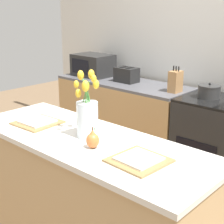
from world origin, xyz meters
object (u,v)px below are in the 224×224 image
at_px(plate_setting_left, 38,122).
at_px(plate_setting_right, 139,160).
at_px(flower_vase, 87,115).
at_px(cooking_pot, 209,91).
at_px(knife_block, 175,81).
at_px(stove_range, 210,142).
at_px(pear_figurine, 93,140).
at_px(microwave, 93,65).
at_px(toaster, 127,75).

distance_m(plate_setting_left, plate_setting_right, 0.94).
distance_m(flower_vase, cooking_pot, 1.57).
relative_size(plate_setting_right, cooking_pot, 1.38).
distance_m(plate_setting_right, knife_block, 1.80).
xyz_separation_m(stove_range, flower_vase, (-0.11, -1.57, 0.64)).
height_order(pear_figurine, knife_block, knife_block).
xyz_separation_m(pear_figurine, microwave, (-1.71, 1.68, 0.05)).
height_order(flower_vase, cooking_pot, flower_vase).
relative_size(pear_figurine, toaster, 0.47).
distance_m(flower_vase, knife_block, 1.58).
xyz_separation_m(toaster, microwave, (-0.55, -0.00, 0.05)).
height_order(toaster, knife_block, knife_block).
bearing_deg(microwave, plate_setting_right, -38.89).
xyz_separation_m(stove_range, knife_block, (-0.43, -0.03, 0.56)).
bearing_deg(knife_block, plate_setting_left, -95.07).
bearing_deg(toaster, pear_figurine, -55.51).
height_order(plate_setting_right, microwave, microwave).
bearing_deg(stove_range, plate_setting_right, -77.31).
bearing_deg(microwave, plate_setting_left, -56.28).
bearing_deg(toaster, knife_block, -2.64).
relative_size(cooking_pot, knife_block, 0.82).
relative_size(pear_figurine, plate_setting_right, 0.43).
bearing_deg(stove_range, toaster, 179.92).
bearing_deg(toaster, plate_setting_right, -48.00).
distance_m(flower_vase, plate_setting_right, 0.51).
bearing_deg(plate_setting_right, pear_figurine, -173.42).
relative_size(plate_setting_left, knife_block, 1.13).
relative_size(plate_setting_left, toaster, 1.09).
xyz_separation_m(stove_range, toaster, (-1.11, 0.00, 0.53)).
bearing_deg(microwave, cooking_pot, -0.14).
distance_m(cooking_pot, microwave, 1.61).
bearing_deg(flower_vase, microwave, 134.65).
relative_size(stove_range, cooking_pot, 4.07).
distance_m(microwave, knife_block, 1.24).
bearing_deg(knife_block, toaster, 177.36).
height_order(toaster, cooking_pot, toaster).
bearing_deg(toaster, cooking_pot, -0.34).
height_order(stove_range, microwave, microwave).
height_order(flower_vase, plate_setting_right, flower_vase).
bearing_deg(plate_setting_right, flower_vase, 171.83).
xyz_separation_m(microwave, knife_block, (1.24, -0.03, -0.02)).
xyz_separation_m(stove_range, pear_figurine, (0.04, -1.68, 0.54)).
bearing_deg(plate_setting_left, microwave, 123.72).
xyz_separation_m(plate_setting_right, cooking_pot, (-0.43, 1.64, 0.02)).
xyz_separation_m(plate_setting_left, toaster, (-0.54, 1.64, 0.04)).
distance_m(plate_setting_left, toaster, 1.73).
xyz_separation_m(pear_figurine, cooking_pot, (-0.10, 1.67, -0.03)).
bearing_deg(plate_setting_left, plate_setting_right, 0.00).
bearing_deg(toaster, stove_range, -0.08).
height_order(plate_setting_right, knife_block, knife_block).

